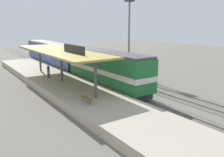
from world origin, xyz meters
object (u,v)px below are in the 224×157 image
at_px(light_mast, 129,20).
at_px(passenger_carriage_single, 52,54).
at_px(platform_bench, 86,98).
at_px(locomotive, 106,69).
at_px(person_waiting, 48,71).
at_px(freight_car, 92,58).

bearing_deg(light_mast, passenger_carriage_single, 121.77).
bearing_deg(passenger_carriage_single, platform_bench, -104.11).
bearing_deg(locomotive, person_waiting, 133.15).
xyz_separation_m(light_mast, person_waiting, (-13.07, 0.22, -6.54)).
bearing_deg(platform_bench, freight_car, 58.44).
height_order(light_mast, person_waiting, light_mast).
height_order(platform_bench, locomotive, locomotive).
relative_size(locomotive, light_mast, 1.23).
bearing_deg(light_mast, person_waiting, 179.05).
distance_m(platform_bench, person_waiting, 11.52).
bearing_deg(freight_car, locomotive, -111.99).
relative_size(platform_bench, person_waiting, 0.99).
relative_size(locomotive, freight_car, 1.20).
distance_m(freight_car, light_mast, 9.35).
bearing_deg(freight_car, passenger_carriage_single, 124.84).
distance_m(passenger_carriage_single, person_waiting, 13.46).
bearing_deg(locomotive, light_mast, 34.72).
xyz_separation_m(passenger_carriage_single, person_waiting, (-5.27, -12.38, -0.46)).
distance_m(locomotive, passenger_carriage_single, 18.00).
xyz_separation_m(platform_bench, light_mast, (13.80, 11.27, 7.05)).
relative_size(freight_car, person_waiting, 7.02).
distance_m(platform_bench, light_mast, 19.16).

